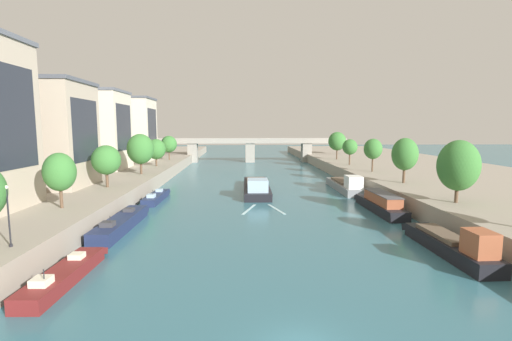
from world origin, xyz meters
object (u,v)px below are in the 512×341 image
Objects in this scene: moored_boat_right_second at (346,185)px; bridge_far at (250,147)px; tree_right_third at (405,154)px; tree_right_far at (337,141)px; moored_boat_left_near at (156,197)px; moored_boat_right_near at (380,203)px; tree_right_second at (458,166)px; tree_right_past_mid at (373,149)px; tree_left_second at (156,149)px; tree_left_midway at (169,144)px; moored_boat_left_far at (65,274)px; moored_boat_right_downstream at (451,244)px; tree_left_end_of_row at (106,160)px; lamppost_left_bank at (8,213)px; tree_left_nearest at (140,149)px; barge_midriver at (257,187)px; moored_boat_left_lone at (122,223)px; tree_left_distant at (60,172)px; tree_right_by_lamp at (350,147)px.

moored_boat_right_second is 53.54m from bridge_far.
tree_right_third is 0.96× the size of tree_right_far.
moored_boat_right_near is at bearing -15.43° from moored_boat_left_near.
moored_boat_left_near is at bearing 158.17° from tree_right_second.
tree_right_past_mid is (6.89, 6.50, 5.75)m from moored_boat_right_second.
tree_left_midway is (0.03, 14.16, 0.40)m from tree_left_second.
moored_boat_left_far is 1.00× the size of moored_boat_left_near.
moored_boat_left_near is at bearing -160.07° from tree_right_past_mid.
tree_left_end_of_row is (-36.48, 22.10, 5.29)m from moored_boat_right_downstream.
lamppost_left_bank is (-41.13, -67.16, -2.25)m from tree_right_far.
tree_left_second is 45.20m from tree_right_far.
tree_right_far is (42.61, 27.41, 0.20)m from tree_left_nearest.
moored_boat_right_near is (30.37, -8.38, 0.53)m from moored_boat_left_near.
tree_left_midway is at bearing 90.63° from tree_left_nearest.
barge_midriver is 34.39m from moored_boat_right_downstream.
tree_right_far is at bearing 89.55° from tree_right_third.
moored_boat_left_far is at bearing -159.31° from tree_right_second.
moored_boat_left_lone is 8.12m from tree_left_distant.
tree_right_third is 0.11× the size of bridge_far.
moored_boat_right_downstream is at bearing -13.79° from tree_left_distant.
tree_left_nearest is 43.99m from tree_right_third.
tree_left_midway is 67.30m from lamppost_left_bank.
moored_boat_left_near is at bearing -65.95° from tree_left_nearest.
moored_boat_right_second is at bearing 132.69° from tree_right_third.
tree_right_far reaches higher than moored_boat_right_downstream.
barge_midriver is 3.42× the size of tree_left_second.
tree_right_second is at bearing -21.83° from moored_boat_left_near.
barge_midriver is at bearing -57.82° from tree_left_midway.
tree_left_midway is 1.08× the size of tree_right_by_lamp.
tree_left_nearest is (-20.39, 5.37, 6.00)m from barge_midriver.
tree_left_midway is at bearing 95.57° from moored_boat_left_lone.
barge_midriver is at bearing -90.32° from bridge_far.
moored_boat_left_lone is 75.09m from bridge_far.
tree_right_third reaches higher than tree_left_second.
tree_left_distant reaches higher than barge_midriver.
tree_right_second reaches higher than lamppost_left_bank.
tree_left_midway is 42.91m from tree_right_far.
tree_left_second is at bearing 89.16° from tree_left_distant.
moored_boat_left_lone is 1.92× the size of tree_right_second.
tree_right_second is (42.66, -12.32, 0.35)m from tree_left_end_of_row.
moored_boat_right_downstream is at bearing -38.86° from moored_boat_left_near.
lamppost_left_bank is 0.07× the size of bridge_far.
moored_boat_right_downstream is 2.13× the size of tree_left_distant.
tree_left_end_of_row is 1.01× the size of tree_left_second.
bridge_far is (-14.88, 82.67, 3.65)m from moored_boat_right_downstream.
tree_left_midway is at bearing -137.94° from bridge_far.
moored_boat_right_downstream is at bearing -122.28° from tree_right_second.
tree_left_end_of_row is 64.33m from bridge_far.
tree_right_past_mid is 25.77m from tree_right_far.
moored_boat_left_near is 31.13m from moored_boat_right_second.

